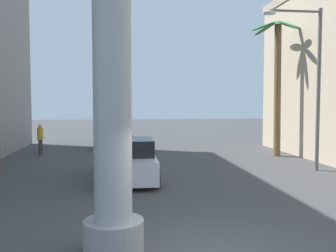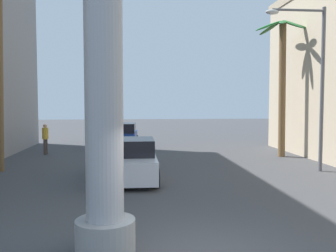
% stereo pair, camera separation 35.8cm
% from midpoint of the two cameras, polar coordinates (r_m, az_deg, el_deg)
% --- Properties ---
extents(ground_plane, '(92.34, 92.34, 0.00)m').
position_cam_midpoint_polar(ground_plane, '(17.00, -2.23, -6.25)').
color(ground_plane, '#424244').
extents(street_lamp, '(2.58, 0.28, 6.85)m').
position_cam_midpoint_polar(street_lamp, '(16.91, 20.22, 7.67)').
color(street_lamp, '#59595E').
rests_on(street_lamp, ground).
extents(car_lead, '(2.01, 4.74, 1.56)m').
position_cam_midpoint_polar(car_lead, '(14.41, -6.55, -5.25)').
color(car_lead, black).
rests_on(car_lead, ground).
extents(car_far, '(2.19, 4.34, 1.56)m').
position_cam_midpoint_polar(car_far, '(24.43, -8.25, -1.50)').
color(car_far, black).
rests_on(car_far, ground).
extents(palm_tree_mid_right, '(2.87, 2.76, 7.28)m').
position_cam_midpoint_polar(palm_tree_mid_right, '(21.03, 15.86, 7.83)').
color(palm_tree_mid_right, brown).
rests_on(palm_tree_mid_right, ground).
extents(pedestrian_far_left, '(0.41, 0.41, 1.71)m').
position_cam_midpoint_polar(pedestrian_far_left, '(21.85, -19.33, -1.59)').
color(pedestrian_far_left, '#3F3833').
rests_on(pedestrian_far_left, ground).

